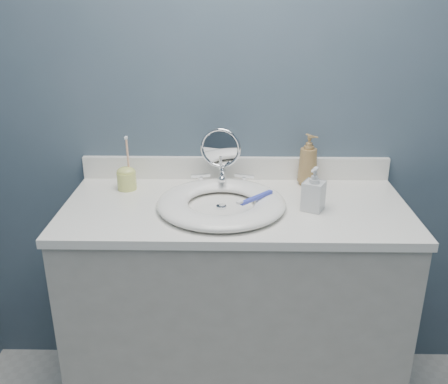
{
  "coord_description": "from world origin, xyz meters",
  "views": [
    {
      "loc": [
        -0.01,
        -0.65,
        1.59
      ],
      "look_at": [
        -0.04,
        0.94,
        0.94
      ],
      "focal_mm": 40.0,
      "sensor_mm": 36.0,
      "label": 1
    }
  ],
  "objects_px": {
    "soap_bottle_amber": "(308,160)",
    "soap_bottle_clear": "(314,189)",
    "makeup_mirror": "(221,155)",
    "toothbrush_holder": "(127,177)"
  },
  "relations": [
    {
      "from": "soap_bottle_amber",
      "to": "soap_bottle_clear",
      "type": "xyz_separation_m",
      "value": [
        -0.01,
        -0.25,
        -0.02
      ]
    },
    {
      "from": "makeup_mirror",
      "to": "soap_bottle_clear",
      "type": "bearing_deg",
      "value": -25.12
    },
    {
      "from": "makeup_mirror",
      "to": "toothbrush_holder",
      "type": "xyz_separation_m",
      "value": [
        -0.36,
        -0.04,
        -0.08
      ]
    },
    {
      "from": "soap_bottle_clear",
      "to": "toothbrush_holder",
      "type": "bearing_deg",
      "value": -167.74
    },
    {
      "from": "soap_bottle_clear",
      "to": "toothbrush_holder",
      "type": "distance_m",
      "value": 0.7
    },
    {
      "from": "soap_bottle_amber",
      "to": "toothbrush_holder",
      "type": "height_order",
      "value": "toothbrush_holder"
    },
    {
      "from": "soap_bottle_amber",
      "to": "soap_bottle_clear",
      "type": "relative_size",
      "value": 1.31
    },
    {
      "from": "soap_bottle_amber",
      "to": "soap_bottle_clear",
      "type": "distance_m",
      "value": 0.25
    },
    {
      "from": "soap_bottle_clear",
      "to": "makeup_mirror",
      "type": "bearing_deg",
      "value": 172.96
    },
    {
      "from": "makeup_mirror",
      "to": "soap_bottle_clear",
      "type": "distance_m",
      "value": 0.39
    }
  ]
}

